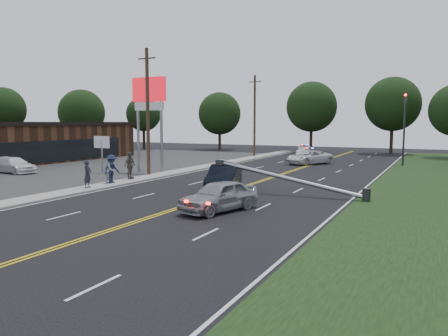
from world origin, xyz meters
The scene contains 26 objects.
ground centered at (0.00, 0.00, 0.00)m, with size 120.00×120.00×0.00m, color black.
parking_lot centered at (-20.00, 10.00, 0.01)m, with size 25.00×60.00×0.01m, color #2D2D2D.
sidewalk centered at (-8.40, 10.00, 0.06)m, with size 1.80×70.00×0.12m, color gray.
centerline_yellow centered at (0.00, 10.00, 0.01)m, with size 0.36×80.00×0.00m, color gold.
pharmacy_building centered at (-27.99, 14.00, 2.20)m, with size 8.40×30.40×4.30m.
pylon_sign centered at (-10.50, 14.00, 6.00)m, with size 3.20×0.35×8.00m.
small_sign centered at (-14.00, 12.00, 2.33)m, with size 1.60×0.14×3.10m.
traffic_signal centered at (8.30, 30.00, 4.21)m, with size 0.28×0.41×7.05m.
fallen_streetlight centered at (4.19, 8.00, 0.92)m, with size 9.36×0.44×1.91m.
utility_pole_mid centered at (-9.20, 12.00, 5.08)m, with size 1.60×0.28×10.00m.
utility_pole_far centered at (-9.20, 34.00, 5.08)m, with size 1.60×0.28×10.00m.
tree_2 centered at (-36.26, 19.56, 5.79)m, with size 5.40×5.40×8.51m.
tree_3 centered at (-35.20, 31.49, 5.67)m, with size 6.62×6.62×8.98m.
tree_4 centered at (-30.25, 39.55, 5.52)m, with size 5.39×5.39×8.23m.
tree_5 centered at (-19.49, 44.66, 5.60)m, with size 6.59×6.59×8.91m.
tree_6 centered at (-5.40, 46.36, 6.47)m, with size 7.25×7.25×10.11m.
tree_7 centered at (5.58, 46.67, 6.67)m, with size 7.28×7.28×10.32m.
crashed_sedan centered at (-0.46, 7.93, 0.81)m, with size 1.71×4.91×1.62m, color black.
waiting_sedan centered at (2.15, 2.10, 0.74)m, with size 1.76×4.37×1.49m, color #95989C.
parked_car centered at (-20.56, 8.56, 0.66)m, with size 1.85×4.54×1.32m, color white.
emergency_a centered at (-0.35, 27.23, 0.70)m, with size 2.32×5.02×1.40m, color silver.
emergency_b centered at (-2.61, 33.25, 0.70)m, with size 1.96×4.81×1.40m, color white.
bystander_a centered at (-8.37, 4.41, 0.99)m, with size 0.64×0.42×1.75m, color #23242A.
bystander_b centered at (-8.59, 6.88, 1.03)m, with size 0.89×0.69×1.83m, color #A8A9AD.
bystander_c centered at (-8.52, 6.83, 1.08)m, with size 1.24×0.72×1.93m, color #192240.
bystander_d centered at (-8.72, 9.05, 1.12)m, with size 1.17×0.49×2.00m, color #5D514B.
Camera 1 is at (11.56, -16.29, 4.26)m, focal length 35.00 mm.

